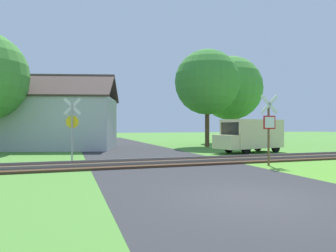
{
  "coord_description": "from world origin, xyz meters",
  "views": [
    {
      "loc": [
        -4.32,
        -6.29,
        1.77
      ],
      "look_at": [
        0.5,
        8.3,
        1.8
      ],
      "focal_mm": 32.0,
      "sensor_mm": 36.0,
      "label": 1
    }
  ],
  "objects_px": {
    "house": "(65,122)",
    "stop_sign_near": "(269,125)",
    "crossing_sign_far": "(72,124)",
    "mail_truck": "(251,134)",
    "tree_far": "(231,88)",
    "tree_right": "(207,82)"
  },
  "relations": [
    {
      "from": "house",
      "to": "tree_right",
      "type": "relative_size",
      "value": 1.08
    },
    {
      "from": "tree_right",
      "to": "mail_truck",
      "type": "distance_m",
      "value": 7.7
    },
    {
      "from": "stop_sign_near",
      "to": "mail_truck",
      "type": "height_order",
      "value": "stop_sign_near"
    },
    {
      "from": "mail_truck",
      "to": "house",
      "type": "bearing_deg",
      "value": 43.03
    },
    {
      "from": "mail_truck",
      "to": "tree_far",
      "type": "bearing_deg",
      "value": -37.59
    },
    {
      "from": "stop_sign_near",
      "to": "crossing_sign_far",
      "type": "xyz_separation_m",
      "value": [
        -8.44,
        4.6,
        0.08
      ]
    },
    {
      "from": "crossing_sign_far",
      "to": "tree_far",
      "type": "distance_m",
      "value": 21.01
    },
    {
      "from": "stop_sign_near",
      "to": "tree_far",
      "type": "relative_size",
      "value": 0.34
    },
    {
      "from": "tree_right",
      "to": "tree_far",
      "type": "bearing_deg",
      "value": 43.07
    },
    {
      "from": "house",
      "to": "stop_sign_near",
      "type": "bearing_deg",
      "value": -42.32
    },
    {
      "from": "house",
      "to": "mail_truck",
      "type": "height_order",
      "value": "house"
    },
    {
      "from": "tree_right",
      "to": "tree_far",
      "type": "height_order",
      "value": "tree_far"
    },
    {
      "from": "house",
      "to": "tree_right",
      "type": "height_order",
      "value": "tree_right"
    },
    {
      "from": "tree_right",
      "to": "crossing_sign_far",
      "type": "bearing_deg",
      "value": -145.57
    },
    {
      "from": "mail_truck",
      "to": "stop_sign_near",
      "type": "bearing_deg",
      "value": 139.26
    },
    {
      "from": "stop_sign_near",
      "to": "tree_far",
      "type": "height_order",
      "value": "tree_far"
    },
    {
      "from": "crossing_sign_far",
      "to": "tree_far",
      "type": "height_order",
      "value": "tree_far"
    },
    {
      "from": "stop_sign_near",
      "to": "mail_truck",
      "type": "relative_size",
      "value": 0.62
    },
    {
      "from": "tree_far",
      "to": "crossing_sign_far",
      "type": "bearing_deg",
      "value": -142.67
    },
    {
      "from": "tree_right",
      "to": "mail_truck",
      "type": "relative_size",
      "value": 1.64
    },
    {
      "from": "crossing_sign_far",
      "to": "mail_truck",
      "type": "distance_m",
      "value": 11.64
    },
    {
      "from": "crossing_sign_far",
      "to": "house",
      "type": "xyz_separation_m",
      "value": [
        -0.44,
        9.29,
        0.26
      ]
    }
  ]
}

